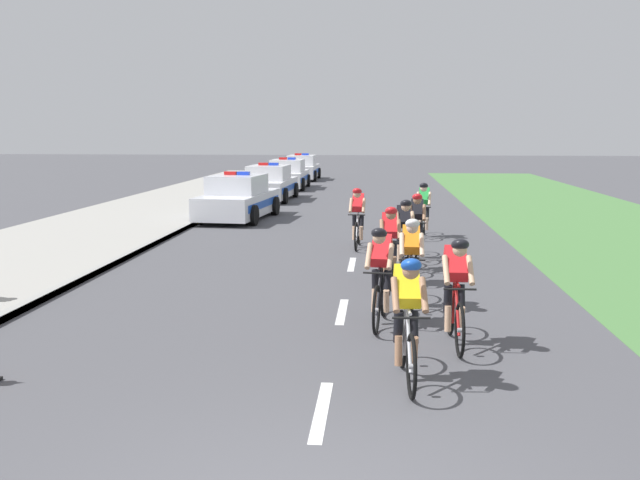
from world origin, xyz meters
TOP-DOWN VIEW (x-y plane):
  - sidewalk_slab at (-7.66, 14.00)m, footprint 5.09×60.00m
  - kerb_edge at (-5.19, 14.00)m, footprint 0.16×60.00m
  - grass_verge at (7.47, 14.00)m, footprint 7.00×60.00m
  - lane_markings_centre at (0.00, 8.31)m, footprint 0.14×21.60m
  - cyclist_lead at (0.91, 3.21)m, footprint 0.44×1.72m
  - cyclist_second at (1.62, 4.65)m, footprint 0.42×1.72m
  - cyclist_third at (0.61, 5.57)m, footprint 0.45×1.72m
  - cyclist_fourth at (1.11, 6.65)m, footprint 0.42×1.72m
  - cyclist_fifth at (0.79, 8.37)m, footprint 0.43×1.72m
  - cyclist_sixth at (1.11, 9.72)m, footprint 0.43×1.72m
  - cyclist_seventh at (1.44, 11.12)m, footprint 0.43×1.72m
  - cyclist_eighth at (1.81, 14.38)m, footprint 0.45×1.72m
  - cyclist_ninth at (0.05, 12.49)m, footprint 0.43×1.72m
  - police_car_nearest at (-4.07, 17.78)m, footprint 2.32×4.55m
  - police_car_second at (-4.07, 24.22)m, footprint 2.12×4.46m
  - police_car_third at (-4.06, 30.15)m, footprint 2.01×4.41m
  - police_car_furthest at (-4.06, 36.65)m, footprint 2.01×4.40m

SIDE VIEW (x-z plane):
  - lane_markings_centre at x=0.00m, z-range 0.00..0.01m
  - grass_verge at x=7.47m, z-range 0.00..0.01m
  - sidewalk_slab at x=-7.66m, z-range 0.00..0.12m
  - kerb_edge at x=-5.19m, z-range 0.00..0.13m
  - police_car_nearest at x=-4.07m, z-range -0.12..1.48m
  - police_car_second at x=-4.07m, z-range -0.12..1.48m
  - police_car_third at x=-4.06m, z-range -0.12..1.48m
  - police_car_furthest at x=-4.06m, z-range -0.12..1.48m
  - cyclist_lead at x=0.91m, z-range 0.00..1.57m
  - cyclist_second at x=1.62m, z-range 0.00..1.57m
  - cyclist_third at x=0.61m, z-range 0.00..1.57m
  - cyclist_fourth at x=1.11m, z-range 0.00..1.57m
  - cyclist_fifth at x=0.79m, z-range 0.00..1.57m
  - cyclist_sixth at x=1.11m, z-range 0.00..1.57m
  - cyclist_seventh at x=1.44m, z-range 0.00..1.57m
  - cyclist_eighth at x=1.81m, z-range 0.00..1.57m
  - cyclist_ninth at x=0.05m, z-range 0.00..1.57m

